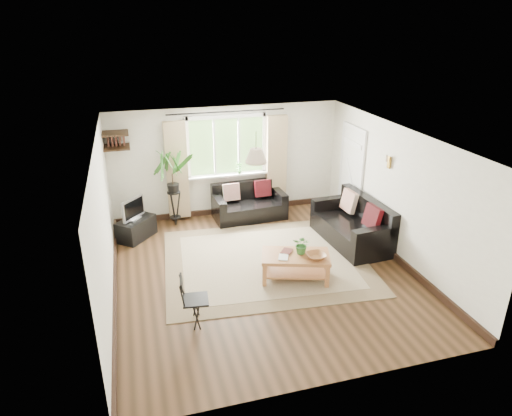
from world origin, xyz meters
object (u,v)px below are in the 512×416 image
object	(u,v)px
sofa_right	(351,223)
palm_stand	(173,189)
sofa_back	(249,202)
folding_chair	(196,300)
coffee_table	(295,267)
tv_stand	(136,228)

from	to	relation	value
sofa_right	palm_stand	bearing A→B (deg)	-122.62
sofa_back	sofa_right	bearing A→B (deg)	-49.35
sofa_back	palm_stand	size ratio (longest dim) A/B	0.94
folding_chair	coffee_table	bearing A→B (deg)	-60.94
tv_stand	palm_stand	size ratio (longest dim) A/B	0.47
sofa_back	tv_stand	bearing A→B (deg)	-175.08
sofa_back	palm_stand	xyz separation A→B (m)	(-1.61, 0.07, 0.45)
sofa_right	palm_stand	world-z (taller)	palm_stand
sofa_back	palm_stand	distance (m)	1.68
tv_stand	sofa_back	bearing A→B (deg)	-40.84
sofa_back	sofa_right	size ratio (longest dim) A/B	0.87
coffee_table	palm_stand	world-z (taller)	palm_stand
sofa_right	folding_chair	xyz separation A→B (m)	(-3.32, -1.74, -0.04)
coffee_table	tv_stand	xyz separation A→B (m)	(-2.53, 2.32, -0.02)
coffee_table	folding_chair	size ratio (longest dim) A/B	1.47
tv_stand	coffee_table	bearing A→B (deg)	-91.50
sofa_right	coffee_table	xyz separation A→B (m)	(-1.52, -0.99, -0.19)
palm_stand	folding_chair	bearing A→B (deg)	-91.59
coffee_table	sofa_back	bearing A→B (deg)	91.85
tv_stand	sofa_right	bearing A→B (deg)	-67.10
sofa_back	coffee_table	bearing A→B (deg)	-91.33
sofa_back	sofa_right	xyz separation A→B (m)	(1.61, -1.67, 0.06)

